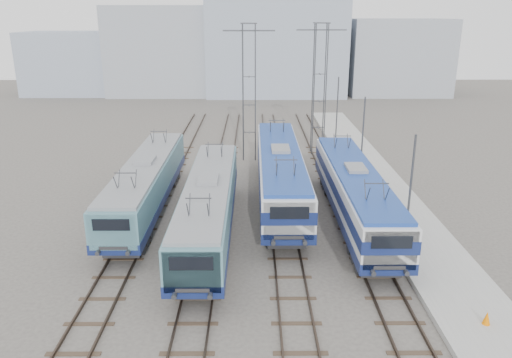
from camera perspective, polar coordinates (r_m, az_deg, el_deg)
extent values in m
plane|color=#514C47|center=(25.91, -1.14, -11.20)|extent=(160.00, 160.00, 0.00)
cube|color=#9E9E99|center=(34.47, 16.31, -3.91)|extent=(4.00, 70.00, 0.30)
cube|color=navy|center=(34.33, -12.28, -1.57)|extent=(2.72, 17.18, 0.57)
cube|color=slate|center=(33.96, -12.41, 0.25)|extent=(2.67, 17.18, 1.72)
cube|color=slate|center=(26.54, -15.96, -5.67)|extent=(2.46, 0.67, 1.95)
cube|color=gray|center=(33.68, -12.52, 1.79)|extent=(2.46, 16.49, 0.19)
cube|color=#262628|center=(29.44, -14.40, -6.68)|extent=(2.00, 3.44, 0.64)
cube|color=#262628|center=(39.87, -10.59, 0.27)|extent=(2.00, 3.44, 0.64)
cube|color=navy|center=(29.91, -5.35, -4.23)|extent=(2.74, 17.29, 0.58)
cube|color=slate|center=(29.49, -5.42, -2.16)|extent=(2.69, 17.29, 1.73)
cube|color=slate|center=(22.02, -7.27, -10.19)|extent=(2.47, 0.67, 1.96)
cube|color=gray|center=(29.16, -5.47, -0.39)|extent=(2.47, 16.60, 0.19)
cube|color=#262628|center=(25.06, -6.42, -10.83)|extent=(2.02, 3.46, 0.65)
cube|color=#262628|center=(35.52, -4.54, -1.72)|extent=(2.02, 3.46, 0.65)
cube|color=navy|center=(35.23, 2.75, -0.46)|extent=(2.96, 18.71, 0.62)
cube|color=silver|center=(34.84, 2.78, 1.49)|extent=(2.91, 18.71, 1.87)
cube|color=navy|center=(34.86, 2.78, 1.40)|extent=(2.95, 18.73, 0.73)
cube|color=silver|center=(26.46, 3.77, -4.57)|extent=(2.68, 0.73, 2.12)
cube|color=navy|center=(34.56, 2.81, 3.14)|extent=(2.68, 17.96, 0.21)
cube|color=#262628|center=(29.71, 3.34, -5.77)|extent=(2.18, 3.74, 0.70)
cube|color=#262628|center=(41.39, 2.30, 1.31)|extent=(2.18, 3.74, 0.70)
cube|color=navy|center=(32.32, 11.09, -2.71)|extent=(2.78, 17.52, 0.58)
cube|color=silver|center=(31.93, 11.21, -0.75)|extent=(2.73, 17.52, 1.75)
cube|color=navy|center=(31.94, 11.21, -0.83)|extent=(2.77, 17.54, 0.68)
cube|color=silver|center=(24.42, 14.96, -7.63)|extent=(2.51, 0.68, 1.99)
cube|color=navy|center=(31.63, 11.32, 0.91)|extent=(2.51, 16.82, 0.19)
cube|color=#262628|center=(27.40, 13.30, -8.53)|extent=(2.04, 3.50, 0.66)
cube|color=#262628|center=(37.97, 9.37, -0.57)|extent=(2.04, 3.50, 0.66)
cylinder|color=#3F4247|center=(44.51, -1.51, 9.61)|extent=(0.10, 0.10, 12.00)
cylinder|color=#3F4247|center=(44.50, -0.08, 9.61)|extent=(0.10, 0.10, 12.00)
cylinder|color=#3F4247|center=(45.60, -1.49, 9.82)|extent=(0.10, 0.10, 12.00)
cylinder|color=#3F4247|center=(45.59, -0.08, 9.82)|extent=(0.10, 0.10, 12.00)
cube|color=#3F4247|center=(44.55, -0.82, 16.60)|extent=(4.50, 0.12, 0.12)
cylinder|color=#3F4247|center=(46.81, 6.64, 9.92)|extent=(0.10, 0.10, 12.00)
cylinder|color=#3F4247|center=(46.95, 7.99, 9.90)|extent=(0.10, 0.10, 12.00)
cylinder|color=#3F4247|center=(47.89, 6.49, 10.12)|extent=(0.10, 0.10, 12.00)
cylinder|color=#3F4247|center=(48.03, 7.81, 10.09)|extent=(0.10, 0.10, 12.00)
cube|color=#3F4247|center=(46.95, 7.50, 16.54)|extent=(4.50, 0.12, 0.12)
cylinder|color=#3F4247|center=(27.48, 17.12, -2.23)|extent=(0.12, 0.12, 7.00)
cylinder|color=#3F4247|center=(38.58, 12.04, 4.04)|extent=(0.12, 0.12, 7.00)
cylinder|color=#3F4247|center=(50.09, 9.23, 7.46)|extent=(0.12, 0.12, 7.00)
cone|color=orange|center=(23.89, 24.87, -14.21)|extent=(0.33, 0.33, 0.60)
cube|color=#939AA5|center=(85.94, -10.24, 14.25)|extent=(18.00, 12.00, 14.00)
cube|color=#919DB0|center=(84.69, 2.25, 15.81)|extent=(22.00, 14.00, 18.00)
cube|color=#939AA5|center=(88.03, 15.71, 13.30)|extent=(16.00, 12.00, 12.00)
cube|color=#919DB0|center=(90.17, -20.47, 12.31)|extent=(14.00, 10.00, 10.00)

